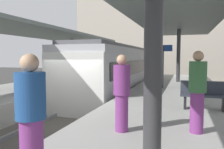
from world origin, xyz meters
TOP-DOWN VIEW (x-y plane):
  - ground_plane at (0.00, 0.00)m, footprint 80.00×80.00m
  - platform_right at (3.80, 0.00)m, footprint 4.40×28.00m
  - track_ballast at (0.00, 0.00)m, footprint 3.20×28.00m
  - rail_near_side at (-0.72, 0.00)m, footprint 0.08×28.00m
  - rail_far_side at (0.72, 0.00)m, footprint 0.08×28.00m
  - commuter_train at (0.00, 6.97)m, footprint 2.78×13.48m
  - canopy_left at (-3.80, 1.40)m, footprint 4.18×21.00m
  - canopy_right at (3.80, 1.40)m, footprint 4.18×21.00m
  - platform_bench at (4.78, -0.34)m, footprint 1.40×0.41m
  - platform_sign at (3.14, 4.14)m, footprint 0.90×0.08m
  - passenger_near_bench at (4.46, -2.77)m, footprint 0.36×0.36m
  - passenger_mid_platform at (2.92, -3.15)m, footprint 0.36×0.36m
  - passenger_far_end at (2.44, -5.58)m, footprint 0.36×0.36m
  - station_building_backdrop at (1.14, 20.00)m, footprint 18.00×6.00m

SIDE VIEW (x-z plane):
  - ground_plane at x=0.00m, z-range 0.00..0.00m
  - track_ballast at x=0.00m, z-range 0.00..0.20m
  - rail_near_side at x=-0.72m, z-range 0.20..0.34m
  - rail_far_side at x=0.72m, z-range 0.20..0.34m
  - platform_right at x=3.80m, z-range 0.00..1.00m
  - platform_bench at x=4.78m, z-range 1.03..1.89m
  - commuter_train at x=0.00m, z-range 0.18..3.28m
  - passenger_far_end at x=2.44m, z-range 1.03..2.67m
  - passenger_mid_platform at x=2.92m, z-range 1.03..2.68m
  - passenger_near_bench at x=4.46m, z-range 1.04..2.77m
  - platform_sign at x=3.14m, z-range 1.52..3.73m
  - canopy_left at x=-3.80m, z-range 2.43..5.51m
  - canopy_right at x=3.80m, z-range 2.64..6.18m
  - station_building_backdrop at x=1.14m, z-range 0.00..11.00m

